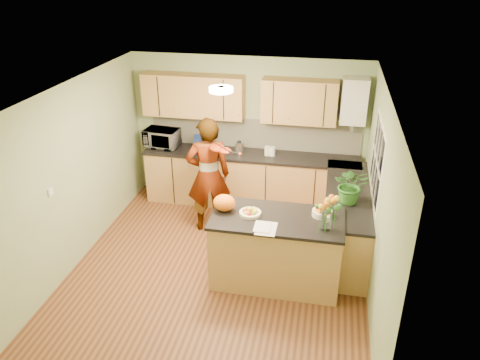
# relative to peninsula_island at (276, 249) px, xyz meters

# --- Properties ---
(floor) EXTENTS (4.50, 4.50, 0.00)m
(floor) POSITION_rel_peninsula_island_xyz_m (-0.80, 0.10, -0.48)
(floor) COLOR #522B17
(floor) RESTS_ON ground
(ceiling) EXTENTS (4.00, 4.50, 0.02)m
(ceiling) POSITION_rel_peninsula_island_xyz_m (-0.80, 0.10, 2.02)
(ceiling) COLOR white
(ceiling) RESTS_ON wall_back
(wall_back) EXTENTS (4.00, 0.02, 2.50)m
(wall_back) POSITION_rel_peninsula_island_xyz_m (-0.80, 2.35, 0.77)
(wall_back) COLOR #8EA475
(wall_back) RESTS_ON floor
(wall_front) EXTENTS (4.00, 0.02, 2.50)m
(wall_front) POSITION_rel_peninsula_island_xyz_m (-0.80, -2.15, 0.77)
(wall_front) COLOR #8EA475
(wall_front) RESTS_ON floor
(wall_left) EXTENTS (0.02, 4.50, 2.50)m
(wall_left) POSITION_rel_peninsula_island_xyz_m (-2.80, 0.10, 0.77)
(wall_left) COLOR #8EA475
(wall_left) RESTS_ON floor
(wall_right) EXTENTS (0.02, 4.50, 2.50)m
(wall_right) POSITION_rel_peninsula_island_xyz_m (1.20, 0.10, 0.77)
(wall_right) COLOR #8EA475
(wall_right) RESTS_ON floor
(back_counter) EXTENTS (3.64, 0.62, 0.94)m
(back_counter) POSITION_rel_peninsula_island_xyz_m (-0.70, 2.05, -0.01)
(back_counter) COLOR #B58348
(back_counter) RESTS_ON floor
(right_counter) EXTENTS (0.62, 2.24, 0.94)m
(right_counter) POSITION_rel_peninsula_island_xyz_m (0.90, 0.95, -0.01)
(right_counter) COLOR #B58348
(right_counter) RESTS_ON floor
(splashback) EXTENTS (3.60, 0.02, 0.52)m
(splashback) POSITION_rel_peninsula_island_xyz_m (-0.70, 2.33, 0.72)
(splashback) COLOR silver
(splashback) RESTS_ON back_counter
(upper_cabinets) EXTENTS (3.20, 0.34, 0.70)m
(upper_cabinets) POSITION_rel_peninsula_island_xyz_m (-0.98, 2.18, 1.37)
(upper_cabinets) COLOR #B58348
(upper_cabinets) RESTS_ON wall_back
(boiler) EXTENTS (0.40, 0.30, 0.86)m
(boiler) POSITION_rel_peninsula_island_xyz_m (0.90, 2.19, 1.41)
(boiler) COLOR white
(boiler) RESTS_ON wall_back
(window_right) EXTENTS (0.01, 1.30, 1.05)m
(window_right) POSITION_rel_peninsula_island_xyz_m (1.19, 0.70, 1.07)
(window_right) COLOR white
(window_right) RESTS_ON wall_right
(light_switch) EXTENTS (0.02, 0.09, 0.09)m
(light_switch) POSITION_rel_peninsula_island_xyz_m (-2.78, -0.50, 0.82)
(light_switch) COLOR white
(light_switch) RESTS_ON wall_left
(ceiling_lamp) EXTENTS (0.30, 0.30, 0.07)m
(ceiling_lamp) POSITION_rel_peninsula_island_xyz_m (-0.80, 0.40, 1.98)
(ceiling_lamp) COLOR #FFEABF
(ceiling_lamp) RESTS_ON ceiling
(peninsula_island) EXTENTS (1.68, 0.86, 0.96)m
(peninsula_island) POSITION_rel_peninsula_island_xyz_m (0.00, 0.00, 0.00)
(peninsula_island) COLOR #B58348
(peninsula_island) RESTS_ON floor
(fruit_dish) EXTENTS (0.28, 0.28, 0.10)m
(fruit_dish) POSITION_rel_peninsula_island_xyz_m (-0.35, -0.00, 0.52)
(fruit_dish) COLOR #F1E7C1
(fruit_dish) RESTS_ON peninsula_island
(orange_bowl) EXTENTS (0.26, 0.26, 0.15)m
(orange_bowl) POSITION_rel_peninsula_island_xyz_m (0.55, 0.15, 0.54)
(orange_bowl) COLOR #F1E7C1
(orange_bowl) RESTS_ON peninsula_island
(flower_vase) EXTENTS (0.29, 0.29, 0.53)m
(flower_vase) POSITION_rel_peninsula_island_xyz_m (0.60, -0.18, 0.83)
(flower_vase) COLOR silver
(flower_vase) RESTS_ON peninsula_island
(orange_bag) EXTENTS (0.36, 0.33, 0.22)m
(orange_bag) POSITION_rel_peninsula_island_xyz_m (-0.70, 0.05, 0.59)
(orange_bag) COLOR orange
(orange_bag) RESTS_ON peninsula_island
(papers) EXTENTS (0.24, 0.33, 0.01)m
(papers) POSITION_rel_peninsula_island_xyz_m (-0.10, -0.30, 0.49)
(papers) COLOR silver
(papers) RESTS_ON peninsula_island
(violinist) EXTENTS (0.78, 0.63, 1.84)m
(violinist) POSITION_rel_peninsula_island_xyz_m (-1.20, 1.13, 0.44)
(violinist) COLOR tan
(violinist) RESTS_ON floor
(violin) EXTENTS (0.70, 0.61, 0.17)m
(violin) POSITION_rel_peninsula_island_xyz_m (-1.00, 0.91, 0.99)
(violin) COLOR #490E04
(violin) RESTS_ON violinist
(microwave) EXTENTS (0.60, 0.44, 0.31)m
(microwave) POSITION_rel_peninsula_island_xyz_m (-2.27, 2.07, 0.61)
(microwave) COLOR white
(microwave) RESTS_ON back_counter
(blue_box) EXTENTS (0.35, 0.30, 0.25)m
(blue_box) POSITION_rel_peninsula_island_xyz_m (-1.53, 2.07, 0.58)
(blue_box) COLOR navy
(blue_box) RESTS_ON back_counter
(kettle) EXTENTS (0.15, 0.15, 0.27)m
(kettle) POSITION_rel_peninsula_island_xyz_m (-0.89, 2.02, 0.57)
(kettle) COLOR silver
(kettle) RESTS_ON back_counter
(jar_cream) EXTENTS (0.11, 0.11, 0.15)m
(jar_cream) POSITION_rel_peninsula_island_xyz_m (-0.42, 2.05, 0.53)
(jar_cream) COLOR #F1E7C1
(jar_cream) RESTS_ON back_counter
(jar_white) EXTENTS (0.11, 0.11, 0.15)m
(jar_white) POSITION_rel_peninsula_island_xyz_m (-0.34, 2.04, 0.53)
(jar_white) COLOR white
(jar_white) RESTS_ON back_counter
(potted_plant) EXTENTS (0.47, 0.41, 0.52)m
(potted_plant) POSITION_rel_peninsula_island_xyz_m (0.90, 0.63, 0.72)
(potted_plant) COLOR #317527
(potted_plant) RESTS_ON right_counter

